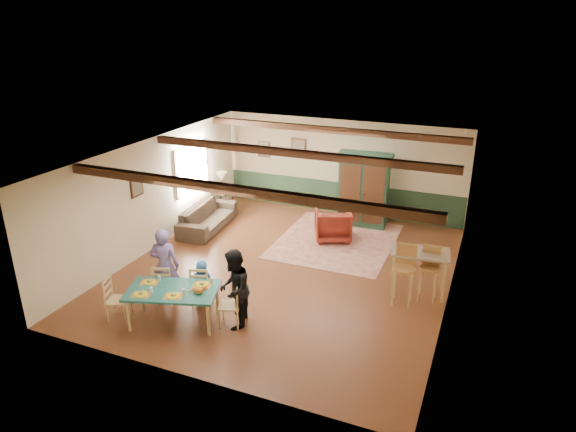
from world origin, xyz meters
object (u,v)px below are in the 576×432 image
at_px(person_woman, 234,289).
at_px(armoire, 364,190).
at_px(dining_chair_far_right, 202,285).
at_px(bar_stool_right, 429,274).
at_px(person_man, 165,266).
at_px(end_table, 223,201).
at_px(dining_chair_end_left, 118,299).
at_px(dining_chair_end_right, 230,304).
at_px(cat, 198,289).
at_px(sofa, 208,217).
at_px(counter_table, 419,272).
at_px(bar_stool_left, 404,276).
at_px(dining_chair_far_left, 165,284).
at_px(armchair, 333,224).
at_px(person_child, 203,282).
at_px(table_lamp, 222,181).
at_px(dining_table, 174,306).

xyz_separation_m(person_woman, armoire, (0.89, 5.68, 0.25)).
height_order(dining_chair_far_right, bar_stool_right, bar_stool_right).
relative_size(person_man, end_table, 2.53).
bearing_deg(bar_stool_right, dining_chair_end_left, -150.64).
height_order(person_woman, armoire, armoire).
bearing_deg(dining_chair_end_right, cat, -80.54).
height_order(dining_chair_end_left, sofa, dining_chair_end_left).
relative_size(counter_table, bar_stool_left, 0.94).
height_order(person_man, bar_stool_right, person_man).
relative_size(dining_chair_far_right, bar_stool_left, 0.72).
bearing_deg(end_table, dining_chair_far_right, -65.11).
height_order(dining_chair_far_left, person_woman, person_woman).
height_order(dining_chair_far_right, person_man, person_man).
xyz_separation_m(dining_chair_end_right, armoire, (0.98, 5.71, 0.57)).
bearing_deg(armchair, armoire, -132.71).
bearing_deg(armoire, dining_chair_end_left, -117.91).
bearing_deg(person_child, dining_chair_far_left, 5.71).
height_order(table_lamp, bar_stool_left, bar_stool_left).
bearing_deg(end_table, armoire, 7.38).
relative_size(end_table, counter_table, 0.55).
xyz_separation_m(dining_chair_far_left, bar_stool_right, (4.77, 2.14, 0.13)).
xyz_separation_m(person_woman, armchair, (0.45, 4.44, -0.34)).
bearing_deg(cat, bar_stool_left, 16.87).
xyz_separation_m(dining_table, end_table, (-2.06, 5.50, -0.03)).
bearing_deg(bar_stool_left, person_man, -161.69).
distance_m(dining_chair_far_right, cat, 0.83).
relative_size(cat, bar_stool_right, 0.29).
bearing_deg(dining_chair_far_right, table_lamp, -82.67).
relative_size(dining_chair_end_left, cat, 2.64).
relative_size(cat, bar_stool_left, 0.27).
bearing_deg(person_child, bar_stool_right, -173.31).
bearing_deg(bar_stool_right, person_man, -156.94).
xyz_separation_m(dining_chair_end_right, armchair, (0.54, 4.47, -0.02)).
height_order(dining_chair_far_left, bar_stool_right, bar_stool_right).
relative_size(person_woman, counter_table, 1.32).
relative_size(dining_table, table_lamp, 2.89).
xyz_separation_m(dining_table, armoire, (1.99, 6.03, 0.66)).
bearing_deg(bar_stool_right, sofa, 165.19).
bearing_deg(counter_table, bar_stool_right, -38.02).
xyz_separation_m(counter_table, bar_stool_right, (0.22, -0.17, 0.09)).
bearing_deg(person_man, person_child, 180.00).
distance_m(dining_chair_end_right, bar_stool_left, 3.43).
height_order(dining_table, table_lamp, table_lamp).
relative_size(dining_chair_far_right, armoire, 0.43).
bearing_deg(person_child, armoire, -127.16).
relative_size(dining_chair_end_left, person_woman, 0.58).
xyz_separation_m(dining_chair_end_left, sofa, (-0.80, 4.54, -0.12)).
relative_size(dining_table, person_man, 1.04).
distance_m(dining_chair_far_left, sofa, 3.91).
bearing_deg(dining_table, person_child, 81.00).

